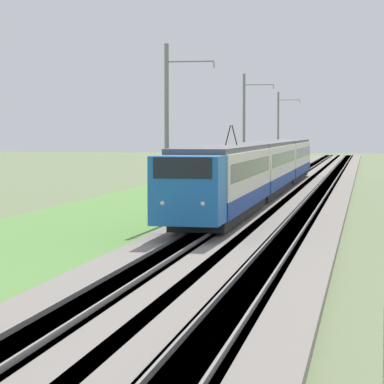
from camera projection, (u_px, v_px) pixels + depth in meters
name	position (u px, v px, depth m)	size (l,w,h in m)	color
ballast_main	(257.00, 202.00, 60.36)	(240.00, 4.40, 0.30)	gray
ballast_adjacent	(315.00, 202.00, 59.64)	(240.00, 4.40, 0.30)	gray
track_main	(257.00, 201.00, 60.36)	(240.00, 1.57, 0.45)	#4C4238
track_adjacent	(315.00, 202.00, 59.64)	(240.00, 1.57, 0.45)	#4C4238
grass_verge	(173.00, 202.00, 61.44)	(240.00, 12.55, 0.12)	#5B8E42
passenger_train	(264.00, 165.00, 64.77)	(58.33, 2.99, 5.13)	blue
catenary_mast_mid	(168.00, 133.00, 45.48)	(0.22, 2.56, 9.16)	slate
catenary_mast_far	(245.00, 130.00, 74.13)	(0.22, 2.56, 9.51)	slate
catenary_mast_distant	(279.00, 132.00, 102.79)	(0.22, 2.56, 9.31)	slate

